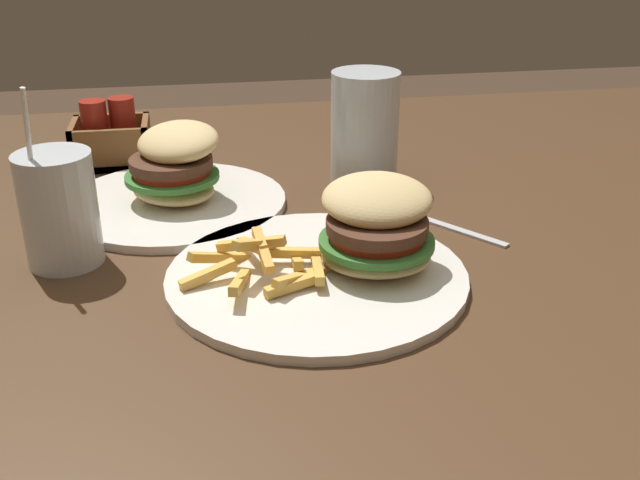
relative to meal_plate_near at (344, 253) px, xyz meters
The scene contains 7 objects.
dining_table 0.14m from the meal_plate_near, 122.06° to the left, with size 1.63×1.28×0.74m.
meal_plate_near is the anchor object (origin of this frame).
beer_glass 0.28m from the meal_plate_near, 73.16° to the left, with size 0.09×0.09×0.14m.
juice_glass 0.29m from the meal_plate_near, 163.06° to the left, with size 0.08×0.08×0.19m.
spoon 0.18m from the meal_plate_near, 54.07° to the left, with size 0.12×0.15×0.02m.
meal_plate_far 0.27m from the meal_plate_near, 127.01° to the left, with size 0.27×0.27×0.11m.
condiment_caddy 0.47m from the meal_plate_near, 122.53° to the left, with size 0.11×0.09×0.09m.
Camera 1 is at (-0.11, -0.69, 1.09)m, focal length 42.00 mm.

